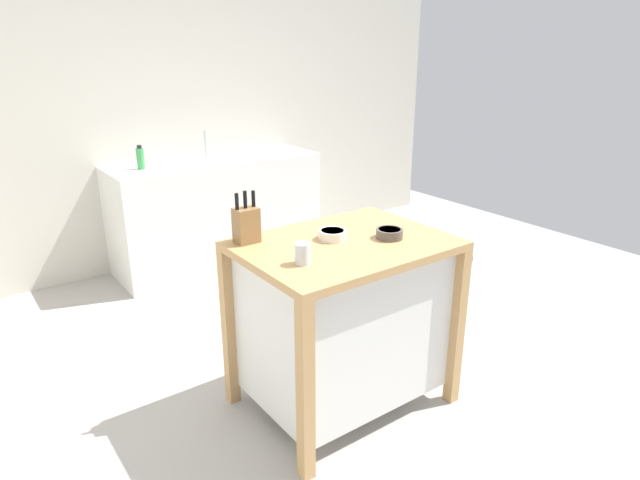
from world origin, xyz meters
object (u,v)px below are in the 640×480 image
object	(u,v)px
kitchen_island	(343,315)
sink_faucet	(206,144)
trash_bin	(430,304)
drinking_cup	(303,254)
bottle_hand_soap	(140,158)
knife_block	(246,224)
bowl_stoneware_deep	(389,233)
bowl_ceramic_small	(332,234)

from	to	relation	value
kitchen_island	sink_faucet	world-z (taller)	sink_faucet
trash_bin	drinking_cup	bearing A→B (deg)	-169.57
trash_bin	bottle_hand_soap	xyz separation A→B (m)	(-0.98, 2.10, 0.67)
kitchen_island	drinking_cup	distance (m)	0.56
knife_block	trash_bin	bearing A→B (deg)	-9.60
sink_faucet	bottle_hand_soap	bearing A→B (deg)	-166.69
drinking_cup	bowl_stoneware_deep	bearing A→B (deg)	2.44
bowl_stoneware_deep	trash_bin	bearing A→B (deg)	18.04
knife_block	sink_faucet	bearing A→B (deg)	69.86
trash_bin	kitchen_island	bearing A→B (deg)	-173.59
trash_bin	bowl_ceramic_small	bearing A→B (deg)	-178.42
trash_bin	bottle_hand_soap	bearing A→B (deg)	114.96
bowl_ceramic_small	drinking_cup	world-z (taller)	drinking_cup
drinking_cup	bottle_hand_soap	bearing A→B (deg)	87.82
kitchen_island	sink_faucet	bearing A→B (deg)	80.95
kitchen_island	knife_block	size ratio (longest dim) A/B	3.96
kitchen_island	knife_block	distance (m)	0.68
bowl_stoneware_deep	sink_faucet	world-z (taller)	sink_faucet
sink_faucet	bottle_hand_soap	xyz separation A→B (m)	(-0.60, -0.14, -0.03)
bowl_stoneware_deep	knife_block	bearing A→B (deg)	148.48
sink_faucet	bottle_hand_soap	size ratio (longest dim) A/B	1.21
kitchen_island	trash_bin	size ratio (longest dim) A/B	1.59
trash_bin	sink_faucet	distance (m)	2.37
sink_faucet	bowl_stoneware_deep	bearing A→B (deg)	-93.78
knife_block	bowl_ceramic_small	bearing A→B (deg)	-30.64
drinking_cup	knife_block	bearing A→B (deg)	98.88
kitchen_island	trash_bin	xyz separation A→B (m)	(0.74, 0.08, -0.19)
knife_block	trash_bin	distance (m)	1.33
bowl_stoneware_deep	bowl_ceramic_small	bearing A→B (deg)	147.18
knife_block	bowl_stoneware_deep	xyz separation A→B (m)	(0.59, -0.36, -0.07)
knife_block	sink_faucet	xyz separation A→B (m)	(0.75, 2.05, 0.02)
kitchen_island	bottle_hand_soap	size ratio (longest dim) A/B	5.53
knife_block	sink_faucet	size ratio (longest dim) A/B	1.15
sink_faucet	bottle_hand_soap	world-z (taller)	sink_faucet
kitchen_island	drinking_cup	world-z (taller)	drinking_cup
bowl_ceramic_small	trash_bin	world-z (taller)	bowl_ceramic_small
bowl_ceramic_small	bottle_hand_soap	bearing A→B (deg)	95.63
knife_block	bottle_hand_soap	distance (m)	1.91
bowl_ceramic_small	bowl_stoneware_deep	bearing A→B (deg)	-32.82
kitchen_island	bowl_stoneware_deep	world-z (taller)	bowl_stoneware_deep
trash_bin	sink_faucet	bearing A→B (deg)	99.43
bowl_stoneware_deep	drinking_cup	size ratio (longest dim) A/B	1.40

